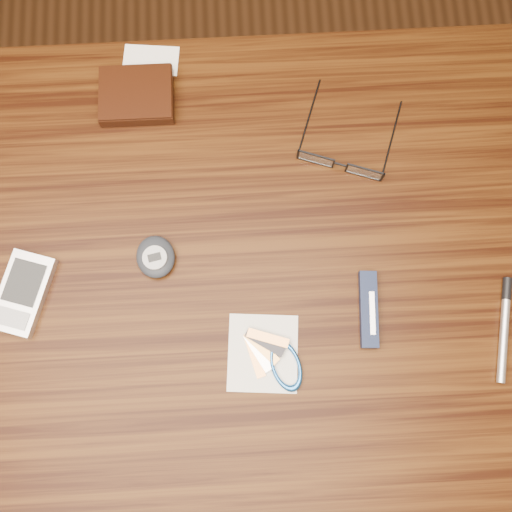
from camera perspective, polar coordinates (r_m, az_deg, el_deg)
The scene contains 9 objects.
ground at distance 1.47m, azimuth -1.97°, elevation -7.85°, with size 3.80×3.80×0.00m, color #472814.
desk at distance 0.82m, azimuth -3.49°, elevation -4.01°, with size 1.00×0.70×0.75m.
wallet_and_card at distance 0.81m, azimuth -11.84°, elevation 15.53°, with size 0.11×0.13×0.02m.
eyeglasses at distance 0.76m, azimuth 8.52°, elevation 9.38°, with size 0.15×0.15×0.03m.
pda_phone at distance 0.77m, azimuth -22.30°, elevation -3.45°, with size 0.08×0.11×0.02m.
pedometer at distance 0.73m, azimuth -10.02°, elevation -0.09°, with size 0.06×0.06×0.02m.
notepad_keys at distance 0.71m, azimuth 1.83°, elevation -10.19°, with size 0.11×0.10×0.01m.
pocket_knife at distance 0.72m, azimuth 11.20°, elevation -5.26°, with size 0.03×0.10×0.01m.
silver_pen at distance 0.77m, azimuth 23.62°, elevation -5.98°, with size 0.04×0.13×0.01m.
Camera 1 is at (0.04, -0.13, 1.46)m, focal length 40.00 mm.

